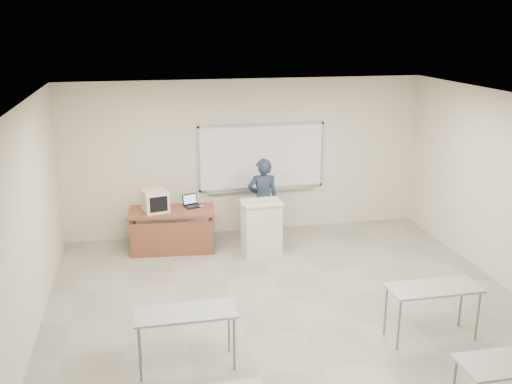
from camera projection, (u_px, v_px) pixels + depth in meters
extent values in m
cube|color=gray|center=(302.00, 331.00, 7.71)|extent=(7.00, 8.00, 0.01)
cube|color=white|center=(262.00, 157.00, 11.07)|extent=(2.40, 0.03, 1.20)
cube|color=#B7BABC|center=(262.00, 125.00, 10.88)|extent=(2.48, 0.04, 0.04)
cube|color=#B7BABC|center=(262.00, 187.00, 11.24)|extent=(2.48, 0.04, 0.04)
cube|color=#B7BABC|center=(199.00, 160.00, 10.82)|extent=(0.04, 0.04, 1.28)
cube|color=#B7BABC|center=(322.00, 154.00, 11.30)|extent=(0.04, 0.04, 1.28)
cube|color=#B7BABC|center=(262.00, 190.00, 11.21)|extent=(2.16, 0.07, 0.02)
cube|color=#A2A29D|center=(185.00, 313.00, 6.73)|extent=(1.20, 0.50, 0.03)
cylinder|color=slate|center=(140.00, 354.00, 6.53)|extent=(0.03, 0.03, 0.70)
cylinder|color=slate|center=(234.00, 344.00, 6.75)|extent=(0.03, 0.03, 0.70)
cylinder|color=slate|center=(139.00, 336.00, 6.91)|extent=(0.03, 0.03, 0.70)
cylinder|color=slate|center=(229.00, 327.00, 7.12)|extent=(0.03, 0.03, 0.70)
cube|color=#A2A29D|center=(434.00, 288.00, 7.35)|extent=(1.20, 0.50, 0.03)
cylinder|color=slate|center=(399.00, 325.00, 7.16)|extent=(0.03, 0.03, 0.70)
cylinder|color=slate|center=(478.00, 316.00, 7.38)|extent=(0.03, 0.03, 0.70)
cylinder|color=slate|center=(386.00, 310.00, 7.54)|extent=(0.03, 0.03, 0.70)
cylinder|color=slate|center=(461.00, 302.00, 7.75)|extent=(0.03, 0.03, 0.70)
cube|color=brown|center=(172.00, 211.00, 10.30)|extent=(1.54, 0.77, 0.04)
cube|color=brown|center=(174.00, 240.00, 10.08)|extent=(1.46, 0.03, 0.63)
cylinder|color=#4D2C1F|center=(133.00, 240.00, 9.97)|extent=(0.06, 0.06, 0.71)
cylinder|color=#4D2C1F|center=(213.00, 234.00, 10.24)|extent=(0.06, 0.06, 0.71)
cylinder|color=#4D2C1F|center=(133.00, 227.00, 10.58)|extent=(0.06, 0.06, 0.71)
cylinder|color=#4D2C1F|center=(209.00, 222.00, 10.85)|extent=(0.06, 0.06, 0.71)
cube|color=white|center=(261.00, 228.00, 10.21)|extent=(0.65, 0.47, 0.93)
cube|color=white|center=(261.00, 202.00, 10.07)|extent=(0.69, 0.51, 0.04)
cube|color=beige|center=(155.00, 200.00, 10.22)|extent=(0.40, 0.42, 0.38)
cube|color=beige|center=(155.00, 204.00, 10.00)|extent=(0.42, 0.04, 0.40)
cube|color=black|center=(155.00, 205.00, 9.98)|extent=(0.32, 0.01, 0.27)
cube|color=black|center=(193.00, 206.00, 10.47)|extent=(0.29, 0.21, 0.02)
cube|color=black|center=(193.00, 206.00, 10.45)|extent=(0.24, 0.12, 0.01)
cube|color=black|center=(192.00, 199.00, 10.56)|extent=(0.29, 0.06, 0.20)
cube|color=#82A0CC|center=(192.00, 199.00, 10.55)|extent=(0.25, 0.04, 0.15)
ellipsoid|color=#A3A5AB|center=(201.00, 206.00, 10.45)|extent=(0.09, 0.06, 0.03)
cube|color=beige|center=(255.00, 203.00, 9.92)|extent=(0.50, 0.26, 0.03)
imported|color=black|center=(263.00, 200.00, 10.74)|extent=(0.61, 0.42, 1.60)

